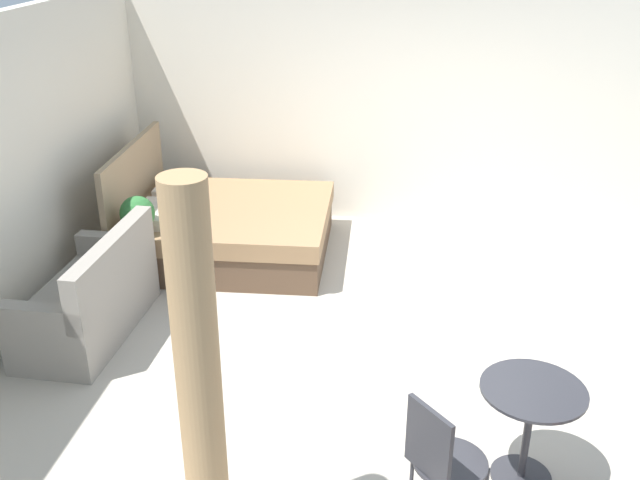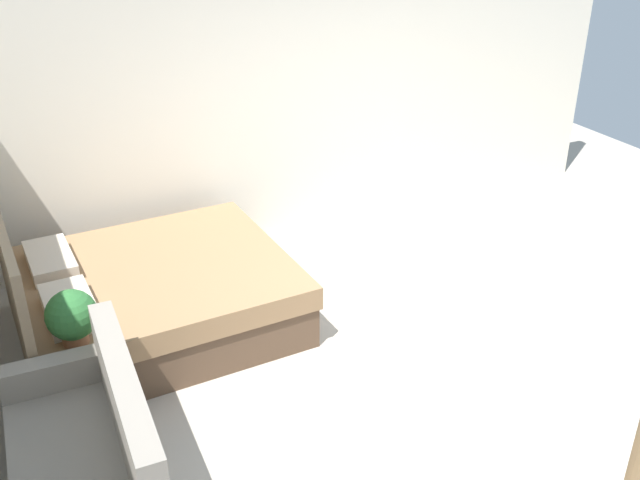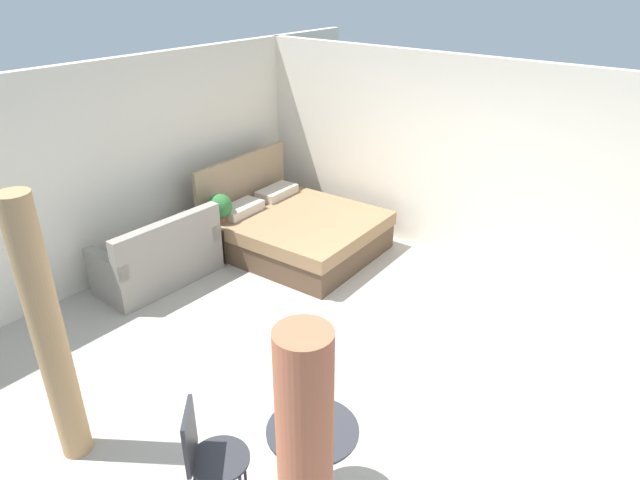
{
  "view_description": "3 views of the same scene",
  "coord_description": "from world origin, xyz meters",
  "px_view_note": "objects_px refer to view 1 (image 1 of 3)",
  "views": [
    {
      "loc": [
        -5.33,
        0.02,
        3.34
      ],
      "look_at": [
        0.15,
        0.79,
        0.8
      ],
      "focal_mm": 40.45,
      "sensor_mm": 36.0,
      "label": 1
    },
    {
      "loc": [
        -3.5,
        2.82,
        3.23
      ],
      "look_at": [
        0.45,
        0.95,
        1.01
      ],
      "focal_mm": 40.3,
      "sensor_mm": 36.0,
      "label": 2
    },
    {
      "loc": [
        -3.82,
        -2.6,
        3.59
      ],
      "look_at": [
        0.17,
        0.55,
        1.07
      ],
      "focal_mm": 31.48,
      "sensor_mm": 36.0,
      "label": 3
    }
  ],
  "objects_px": {
    "bed": "(225,228)",
    "potted_plant": "(137,215)",
    "couch": "(91,301)",
    "nightstand": "(144,255)",
    "balcony_table": "(530,417)",
    "cafe_chair_near_window": "(440,456)"
  },
  "relations": [
    {
      "from": "bed",
      "to": "cafe_chair_near_window",
      "type": "bearing_deg",
      "value": -148.01
    },
    {
      "from": "cafe_chair_near_window",
      "to": "couch",
      "type": "bearing_deg",
      "value": 58.29
    },
    {
      "from": "nightstand",
      "to": "potted_plant",
      "type": "xyz_separation_m",
      "value": [
        -0.1,
        -0.02,
        0.48
      ]
    },
    {
      "from": "couch",
      "to": "balcony_table",
      "type": "relative_size",
      "value": 2.14
    },
    {
      "from": "couch",
      "to": "balcony_table",
      "type": "height_order",
      "value": "couch"
    },
    {
      "from": "bed",
      "to": "potted_plant",
      "type": "relative_size",
      "value": 5.2
    },
    {
      "from": "bed",
      "to": "potted_plant",
      "type": "height_order",
      "value": "bed"
    },
    {
      "from": "bed",
      "to": "balcony_table",
      "type": "distance_m",
      "value": 4.08
    },
    {
      "from": "balcony_table",
      "to": "couch",
      "type": "bearing_deg",
      "value": 69.48
    },
    {
      "from": "cafe_chair_near_window",
      "to": "balcony_table",
      "type": "bearing_deg",
      "value": -48.29
    },
    {
      "from": "cafe_chair_near_window",
      "to": "bed",
      "type": "bearing_deg",
      "value": 31.99
    },
    {
      "from": "couch",
      "to": "potted_plant",
      "type": "distance_m",
      "value": 1.03
    },
    {
      "from": "bed",
      "to": "nightstand",
      "type": "relative_size",
      "value": 4.3
    },
    {
      "from": "couch",
      "to": "cafe_chair_near_window",
      "type": "bearing_deg",
      "value": -121.71
    },
    {
      "from": "bed",
      "to": "cafe_chair_near_window",
      "type": "relative_size",
      "value": 2.36
    },
    {
      "from": "bed",
      "to": "couch",
      "type": "bearing_deg",
      "value": 157.24
    },
    {
      "from": "potted_plant",
      "to": "balcony_table",
      "type": "xyz_separation_m",
      "value": [
        -2.24,
        -3.37,
        -0.24
      ]
    },
    {
      "from": "bed",
      "to": "cafe_chair_near_window",
      "type": "distance_m",
      "value": 4.14
    },
    {
      "from": "balcony_table",
      "to": "bed",
      "type": "bearing_deg",
      "value": 42.44
    },
    {
      "from": "nightstand",
      "to": "potted_plant",
      "type": "height_order",
      "value": "potted_plant"
    },
    {
      "from": "bed",
      "to": "couch",
      "type": "height_order",
      "value": "bed"
    },
    {
      "from": "nightstand",
      "to": "cafe_chair_near_window",
      "type": "xyz_separation_m",
      "value": [
        -2.84,
        -2.83,
        0.29
      ]
    }
  ]
}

